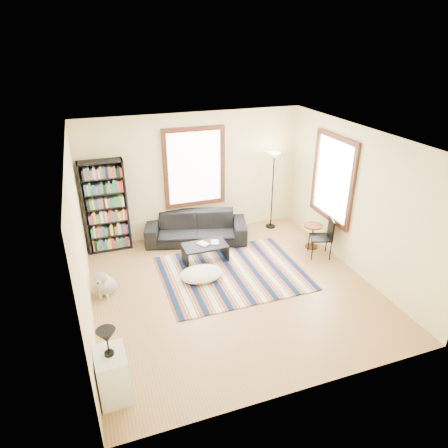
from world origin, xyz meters
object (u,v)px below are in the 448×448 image
object	(u,v)px
floor_cushion	(201,274)
floor_lamp	(272,191)
sofa	(196,228)
dog	(105,280)
white_cabinet	(113,375)
bookshelf	(106,207)
folding_chair	(320,238)
coffee_table	(205,253)
side_table	(312,236)

from	to	relation	value
floor_cushion	floor_lamp	size ratio (longest dim) A/B	0.45
sofa	floor_cushion	world-z (taller)	sofa
floor_cushion	dog	distance (m)	1.77
floor_lamp	dog	distance (m)	4.34
sofa	white_cabinet	size ratio (longest dim) A/B	3.20
bookshelf	folding_chair	bearing A→B (deg)	-23.32
floor_lamp	folding_chair	size ratio (longest dim) A/B	2.16
dog	folding_chair	bearing A→B (deg)	20.75
floor_cushion	floor_lamp	distance (m)	2.90
floor_cushion	sofa	bearing A→B (deg)	77.46
coffee_table	side_table	xyz separation A→B (m)	(2.39, -0.24, 0.09)
bookshelf	floor_lamp	distance (m)	3.79
white_cabinet	coffee_table	bearing A→B (deg)	51.21
bookshelf	dog	distance (m)	1.86
floor_cushion	folding_chair	bearing A→B (deg)	0.52
white_cabinet	side_table	bearing A→B (deg)	27.88
floor_lamp	white_cabinet	xyz separation A→B (m)	(-4.09, -3.92, -0.58)
bookshelf	floor_lamp	bearing A→B (deg)	-2.57
folding_chair	floor_cushion	bearing A→B (deg)	-160.48
side_table	sofa	bearing A→B (deg)	153.89
folding_chair	dog	distance (m)	4.37
floor_lamp	dog	size ratio (longest dim) A/B	3.32
side_table	floor_cushion	bearing A→B (deg)	-171.36
sofa	side_table	world-z (taller)	sofa
white_cabinet	floor_cushion	bearing A→B (deg)	48.18
sofa	floor_cushion	distance (m)	1.59
sofa	floor_lamp	xyz separation A→B (m)	(1.91, 0.10, 0.60)
coffee_table	folding_chair	distance (m)	2.43
sofa	side_table	bearing A→B (deg)	-10.00
dog	floor_lamp	bearing A→B (deg)	42.80
bookshelf	coffee_table	distance (m)	2.30
bookshelf	white_cabinet	size ratio (longest dim) A/B	2.86
sofa	coffee_table	size ratio (longest dim) A/B	2.49
bookshelf	dog	size ratio (longest dim) A/B	3.57
floor_lamp	white_cabinet	world-z (taller)	floor_lamp
dog	side_table	bearing A→B (deg)	25.69
floor_cushion	bookshelf	bearing A→B (deg)	130.26
coffee_table	bookshelf	bearing A→B (deg)	147.18
coffee_table	dog	xyz separation A→B (m)	(-2.03, -0.53, 0.10)
side_table	bookshelf	bearing A→B (deg)	161.46
dog	floor_cushion	bearing A→B (deg)	18.20
bookshelf	floor_cushion	distance (m)	2.54
side_table	folding_chair	xyz separation A→B (m)	(-0.05, -0.38, 0.16)
coffee_table	floor_cushion	size ratio (longest dim) A/B	1.07
floor_lamp	dog	world-z (taller)	floor_lamp
floor_lamp	side_table	bearing A→B (deg)	-71.60
floor_lamp	bookshelf	bearing A→B (deg)	177.43
floor_cushion	dog	size ratio (longest dim) A/B	1.50
bookshelf	floor_cushion	size ratio (longest dim) A/B	2.38
folding_chair	side_table	bearing A→B (deg)	101.51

